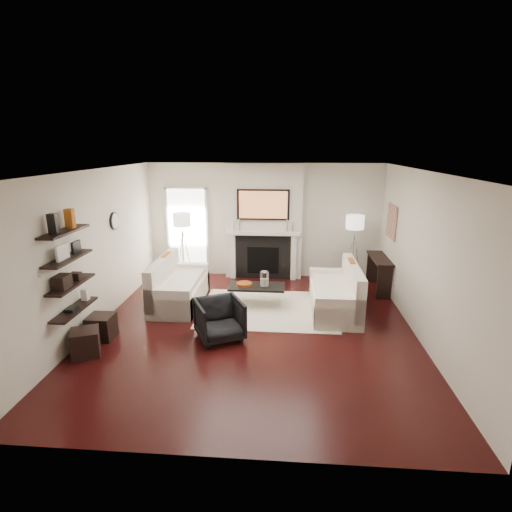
# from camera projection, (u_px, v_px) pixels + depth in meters

# --- Properties ---
(room_envelope) EXTENTS (6.00, 6.00, 6.00)m
(room_envelope) POSITION_uv_depth(u_px,v_px,m) (253.00, 254.00, 6.60)
(room_envelope) COLOR black
(room_envelope) RESTS_ON ground
(chimney_breast) EXTENTS (1.80, 0.25, 2.70)m
(chimney_breast) POSITION_uv_depth(u_px,v_px,m) (264.00, 222.00, 9.36)
(chimney_breast) COLOR silver
(chimney_breast) RESTS_ON floor
(fireplace_surround) EXTENTS (1.30, 0.02, 1.04)m
(fireplace_surround) POSITION_uv_depth(u_px,v_px,m) (263.00, 257.00, 9.45)
(fireplace_surround) COLOR black
(fireplace_surround) RESTS_ON floor
(firebox) EXTENTS (0.75, 0.02, 0.65)m
(firebox) POSITION_uv_depth(u_px,v_px,m) (263.00, 260.00, 9.47)
(firebox) COLOR black
(firebox) RESTS_ON floor
(mantel_pilaster_l) EXTENTS (0.12, 0.08, 1.10)m
(mantel_pilaster_l) POSITION_uv_depth(u_px,v_px,m) (233.00, 256.00, 9.47)
(mantel_pilaster_l) COLOR white
(mantel_pilaster_l) RESTS_ON floor
(mantel_pilaster_r) EXTENTS (0.12, 0.08, 1.10)m
(mantel_pilaster_r) POSITION_uv_depth(u_px,v_px,m) (294.00, 257.00, 9.36)
(mantel_pilaster_r) COLOR white
(mantel_pilaster_r) RESTS_ON floor
(mantel_shelf) EXTENTS (1.70, 0.18, 0.07)m
(mantel_shelf) POSITION_uv_depth(u_px,v_px,m) (263.00, 233.00, 9.25)
(mantel_shelf) COLOR white
(mantel_shelf) RESTS_ON chimney_breast
(tv_body) EXTENTS (1.20, 0.06, 0.70)m
(tv_body) POSITION_uv_depth(u_px,v_px,m) (263.00, 205.00, 9.09)
(tv_body) COLOR black
(tv_body) RESTS_ON chimney_breast
(tv_screen) EXTENTS (1.10, 0.00, 0.62)m
(tv_screen) POSITION_uv_depth(u_px,v_px,m) (263.00, 205.00, 9.06)
(tv_screen) COLOR #BF723F
(tv_screen) RESTS_ON tv_body
(candlestick_l_tall) EXTENTS (0.04, 0.04, 0.30)m
(candlestick_l_tall) POSITION_uv_depth(u_px,v_px,m) (239.00, 225.00, 9.25)
(candlestick_l_tall) COLOR silver
(candlestick_l_tall) RESTS_ON mantel_shelf
(candlestick_l_short) EXTENTS (0.04, 0.04, 0.24)m
(candlestick_l_short) POSITION_uv_depth(u_px,v_px,m) (234.00, 226.00, 9.26)
(candlestick_l_short) COLOR silver
(candlestick_l_short) RESTS_ON mantel_shelf
(candlestick_r_tall) EXTENTS (0.04, 0.04, 0.30)m
(candlestick_r_tall) POSITION_uv_depth(u_px,v_px,m) (287.00, 226.00, 9.16)
(candlestick_r_tall) COLOR silver
(candlestick_r_tall) RESTS_ON mantel_shelf
(candlestick_r_short) EXTENTS (0.04, 0.04, 0.24)m
(candlestick_r_short) POSITION_uv_depth(u_px,v_px,m) (293.00, 227.00, 9.16)
(candlestick_r_short) COLOR silver
(candlestick_r_short) RESTS_ON mantel_shelf
(hallway_panel) EXTENTS (0.90, 0.02, 2.10)m
(hallway_panel) POSITION_uv_depth(u_px,v_px,m) (188.00, 232.00, 9.68)
(hallway_panel) COLOR white
(hallway_panel) RESTS_ON floor
(door_trim_l) EXTENTS (0.06, 0.06, 2.16)m
(door_trim_l) POSITION_uv_depth(u_px,v_px,m) (168.00, 232.00, 9.70)
(door_trim_l) COLOR white
(door_trim_l) RESTS_ON floor
(door_trim_r) EXTENTS (0.06, 0.06, 2.16)m
(door_trim_r) POSITION_uv_depth(u_px,v_px,m) (207.00, 233.00, 9.63)
(door_trim_r) COLOR white
(door_trim_r) RESTS_ON floor
(door_trim_top) EXTENTS (1.02, 0.06, 0.06)m
(door_trim_top) POSITION_uv_depth(u_px,v_px,m) (185.00, 187.00, 9.37)
(door_trim_top) COLOR white
(door_trim_top) RESTS_ON wall_back
(rug) EXTENTS (2.60, 2.00, 0.01)m
(rug) POSITION_uv_depth(u_px,v_px,m) (268.00, 309.00, 7.78)
(rug) COLOR beige
(rug) RESTS_ON floor
(loveseat_left_base) EXTENTS (0.85, 1.80, 0.42)m
(loveseat_left_base) POSITION_uv_depth(u_px,v_px,m) (180.00, 293.00, 8.03)
(loveseat_left_base) COLOR white
(loveseat_left_base) RESTS_ON floor
(loveseat_left_back) EXTENTS (0.18, 1.80, 0.80)m
(loveseat_left_back) POSITION_uv_depth(u_px,v_px,m) (163.00, 278.00, 7.97)
(loveseat_left_back) COLOR white
(loveseat_left_back) RESTS_ON floor
(loveseat_left_arm_n) EXTENTS (0.85, 0.18, 0.60)m
(loveseat_left_arm_n) POSITION_uv_depth(u_px,v_px,m) (168.00, 305.00, 7.23)
(loveseat_left_arm_n) COLOR white
(loveseat_left_arm_n) RESTS_ON floor
(loveseat_left_arm_s) EXTENTS (0.85, 0.18, 0.60)m
(loveseat_left_arm_s) POSITION_uv_depth(u_px,v_px,m) (190.00, 276.00, 8.79)
(loveseat_left_arm_s) COLOR white
(loveseat_left_arm_s) RESTS_ON floor
(loveseat_left_cushion) EXTENTS (0.63, 1.44, 0.10)m
(loveseat_left_cushion) POSITION_uv_depth(u_px,v_px,m) (182.00, 281.00, 7.96)
(loveseat_left_cushion) COLOR white
(loveseat_left_cushion) RESTS_ON loveseat_left_base
(pillow_left_orange) EXTENTS (0.10, 0.42, 0.42)m
(pillow_left_orange) POSITION_uv_depth(u_px,v_px,m) (167.00, 264.00, 8.21)
(pillow_left_orange) COLOR #AA5714
(pillow_left_orange) RESTS_ON loveseat_left_cushion
(pillow_left_charcoal) EXTENTS (0.10, 0.40, 0.40)m
(pillow_left_charcoal) POSITION_uv_depth(u_px,v_px,m) (158.00, 273.00, 7.63)
(pillow_left_charcoal) COLOR black
(pillow_left_charcoal) RESTS_ON loveseat_left_cushion
(loveseat_right_base) EXTENTS (0.85, 1.80, 0.42)m
(loveseat_right_base) POSITION_uv_depth(u_px,v_px,m) (334.00, 301.00, 7.64)
(loveseat_right_base) COLOR white
(loveseat_right_base) RESTS_ON floor
(loveseat_right_back) EXTENTS (0.18, 1.80, 0.80)m
(loveseat_right_back) POSITION_uv_depth(u_px,v_px,m) (353.00, 286.00, 7.53)
(loveseat_right_back) COLOR white
(loveseat_right_back) RESTS_ON floor
(loveseat_right_arm_n) EXTENTS (0.85, 0.18, 0.60)m
(loveseat_right_arm_n) POSITION_uv_depth(u_px,v_px,m) (339.00, 314.00, 6.83)
(loveseat_right_arm_n) COLOR white
(loveseat_right_arm_n) RESTS_ON floor
(loveseat_right_arm_s) EXTENTS (0.85, 0.18, 0.60)m
(loveseat_right_arm_s) POSITION_uv_depth(u_px,v_px,m) (330.00, 283.00, 8.39)
(loveseat_right_arm_s) COLOR white
(loveseat_right_arm_s) RESTS_ON floor
(loveseat_right_cushion) EXTENTS (0.63, 1.44, 0.10)m
(loveseat_right_cushion) POSITION_uv_depth(u_px,v_px,m) (332.00, 288.00, 7.57)
(loveseat_right_cushion) COLOR white
(loveseat_right_cushion) RESTS_ON loveseat_right_base
(pillow_right_orange) EXTENTS (0.10, 0.42, 0.42)m
(pillow_right_orange) POSITION_uv_depth(u_px,v_px,m) (351.00, 271.00, 7.76)
(pillow_right_orange) COLOR #AA5714
(pillow_right_orange) RESTS_ON loveseat_right_cushion
(pillow_right_charcoal) EXTENTS (0.10, 0.40, 0.40)m
(pillow_right_charcoal) POSITION_uv_depth(u_px,v_px,m) (356.00, 281.00, 7.19)
(pillow_right_charcoal) COLOR black
(pillow_right_charcoal) RESTS_ON loveseat_right_cushion
(coffee_table) EXTENTS (1.10, 0.55, 0.04)m
(coffee_table) POSITION_uv_depth(u_px,v_px,m) (257.00, 287.00, 7.86)
(coffee_table) COLOR black
(coffee_table) RESTS_ON floor
(coffee_leg_nw) EXTENTS (0.02, 0.02, 0.38)m
(coffee_leg_nw) POSITION_uv_depth(u_px,v_px,m) (230.00, 300.00, 7.74)
(coffee_leg_nw) COLOR silver
(coffee_leg_nw) RESTS_ON floor
(coffee_leg_ne) EXTENTS (0.02, 0.02, 0.38)m
(coffee_leg_ne) POSITION_uv_depth(u_px,v_px,m) (282.00, 301.00, 7.67)
(coffee_leg_ne) COLOR silver
(coffee_leg_ne) RESTS_ON floor
(coffee_leg_sw) EXTENTS (0.02, 0.02, 0.38)m
(coffee_leg_sw) POSITION_uv_depth(u_px,v_px,m) (233.00, 292.00, 8.16)
(coffee_leg_sw) COLOR silver
(coffee_leg_sw) RESTS_ON floor
(coffee_leg_se) EXTENTS (0.02, 0.02, 0.38)m
(coffee_leg_se) POSITION_uv_depth(u_px,v_px,m) (282.00, 293.00, 8.09)
(coffee_leg_se) COLOR silver
(coffee_leg_se) RESTS_ON floor
(hurricane_glass) EXTENTS (0.17, 0.17, 0.30)m
(hurricane_glass) POSITION_uv_depth(u_px,v_px,m) (264.00, 279.00, 7.81)
(hurricane_glass) COLOR white
(hurricane_glass) RESTS_ON coffee_table
(hurricane_candle) EXTENTS (0.11, 0.11, 0.16)m
(hurricane_candle) POSITION_uv_depth(u_px,v_px,m) (264.00, 282.00, 7.82)
(hurricane_candle) COLOR white
(hurricane_candle) RESTS_ON coffee_table
(copper_bowl) EXTENTS (0.31, 0.31, 0.05)m
(copper_bowl) POSITION_uv_depth(u_px,v_px,m) (244.00, 284.00, 7.87)
(copper_bowl) COLOR #C05720
(copper_bowl) RESTS_ON coffee_table
(armchair) EXTENTS (0.93, 0.91, 0.73)m
(armchair) POSITION_uv_depth(u_px,v_px,m) (220.00, 318.00, 6.52)
(armchair) COLOR black
(armchair) RESTS_ON floor
(lamp_left_post) EXTENTS (0.02, 0.02, 1.20)m
(lamp_left_post) POSITION_uv_depth(u_px,v_px,m) (184.00, 255.00, 9.33)
(lamp_left_post) COLOR silver
(lamp_left_post) RESTS_ON floor
(lamp_left_shade) EXTENTS (0.40, 0.40, 0.30)m
(lamp_left_shade) POSITION_uv_depth(u_px,v_px,m) (182.00, 220.00, 9.10)
(lamp_left_shade) COLOR white
(lamp_left_shade) RESTS_ON lamp_left_post
(lamp_left_leg_a) EXTENTS (0.25, 0.02, 1.23)m
(lamp_left_leg_a) POSITION_uv_depth(u_px,v_px,m) (188.00, 255.00, 9.32)
(lamp_left_leg_a) COLOR silver
(lamp_left_leg_a) RESTS_ON floor
(lamp_left_leg_b) EXTENTS (0.14, 0.22, 1.23)m
(lamp_left_leg_b) POSITION_uv_depth(u_px,v_px,m) (182.00, 254.00, 9.43)
(lamp_left_leg_b) COLOR silver
(lamp_left_leg_b) RESTS_ON floor
(lamp_left_leg_c) EXTENTS (0.14, 0.22, 1.23)m
(lamp_left_leg_c) POSITION_uv_depth(u_px,v_px,m) (180.00, 256.00, 9.25)
(lamp_left_leg_c) COLOR silver
(lamp_left_leg_c) RESTS_ON floor
(lamp_right_post) EXTENTS (0.02, 0.02, 1.20)m
(lamp_right_post) POSITION_uv_depth(u_px,v_px,m) (353.00, 259.00, 9.03)
(lamp_right_post) COLOR silver
(lamp_right_post) RESTS_ON floor
(lamp_right_shade) EXTENTS (0.40, 0.40, 0.30)m
(lamp_right_shade) POSITION_uv_depth(u_px,v_px,m) (355.00, 222.00, 8.80)
(lamp_right_shade) COLOR white
(lamp_right_shade) RESTS_ON lamp_right_post
(lamp_right_leg_a) EXTENTS (0.25, 0.02, 1.23)m
(lamp_right_leg_a) POSITION_uv_depth(u_px,v_px,m) (357.00, 259.00, 9.02)
(lamp_right_leg_a) COLOR silver
(lamp_right_leg_a) RESTS_ON floor
(lamp_right_leg_b) EXTENTS (0.14, 0.22, 1.23)m
(lamp_right_leg_b) POSITION_uv_depth(u_px,v_px,m) (349.00, 258.00, 9.13)
(lamp_right_leg_b) COLOR silver
(lamp_right_leg_b) RESTS_ON floor
(lamp_right_leg_c) EXTENTS (0.14, 0.22, 1.23)m
(lamp_right_leg_c) POSITION_uv_depth(u_px,v_px,m) (351.00, 260.00, 8.94)
(lamp_right_leg_c) COLOR silver
(lamp_right_leg_c) RESTS_ON floor
(console_top) EXTENTS (0.35, 1.20, 0.04)m
(console_top) POSITION_uv_depth(u_px,v_px,m) (380.00, 258.00, 8.62)
(console_top) COLOR black
(console_top) RESTS_ON floor
(console_leg_n) EXTENTS (0.30, 0.04, 0.71)m
(console_leg_n) POSITION_uv_depth(u_px,v_px,m) (384.00, 283.00, 8.19)
(console_leg_n) COLOR black
(console_leg_n) RESTS_ON floor
(console_leg_s) EXTENTS (0.30, 0.04, 0.71)m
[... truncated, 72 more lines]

